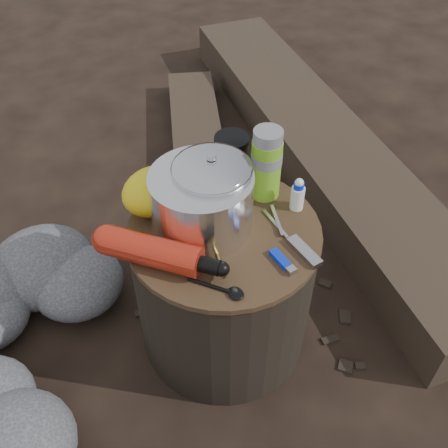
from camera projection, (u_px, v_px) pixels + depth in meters
ground at (224, 332)px, 1.64m from camera, size 60.00×60.00×0.00m
stump at (224, 287)px, 1.48m from camera, size 0.50×0.50×0.46m
rock_ring at (69, 382)px, 1.41m from camera, size 0.49×1.06×0.21m
log_main at (318, 144)px, 2.20m from camera, size 1.00×2.15×0.18m
log_small at (198, 149)px, 2.25m from camera, size 0.79×1.11×0.10m
foil_windscreen at (202, 201)px, 1.29m from camera, size 0.26×0.26×0.16m
camping_pot at (212, 189)px, 1.29m from camera, size 0.19×0.19×0.19m
fuel_bottle at (152, 251)px, 1.22m from camera, size 0.24×0.30×0.08m
thermos at (266, 164)px, 1.36m from camera, size 0.08×0.08×0.20m
travel_mug at (232, 159)px, 1.42m from camera, size 0.09×0.09×0.14m
stuff_sack at (155, 191)px, 1.34m from camera, size 0.18×0.14×0.12m
food_pouch at (176, 182)px, 1.36m from camera, size 0.10×0.05×0.13m
lighter at (281, 259)px, 1.24m from camera, size 0.03×0.09×0.02m
multitool at (304, 252)px, 1.26m from camera, size 0.04×0.11×0.01m
pot_grabber at (275, 223)px, 1.33m from camera, size 0.06×0.12×0.01m
spork at (211, 286)px, 1.19m from camera, size 0.09×0.13×0.01m
squeeze_bottle at (298, 195)px, 1.35m from camera, size 0.04×0.04×0.09m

